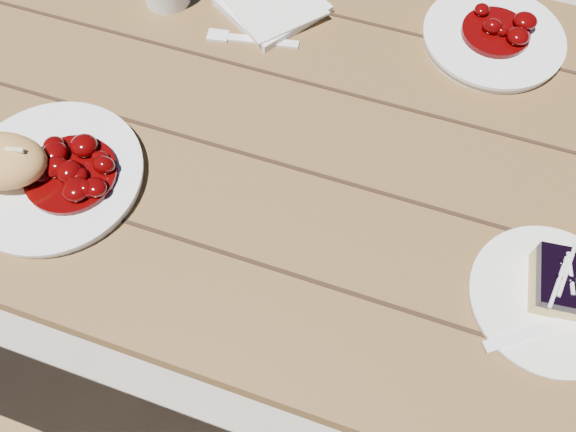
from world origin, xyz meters
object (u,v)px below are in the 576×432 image
(picnic_table, at_px, (302,180))
(bread_roll, at_px, (0,161))
(dessert_plate, at_px, (549,299))
(blueberry_cake, at_px, (568,283))
(second_plate, at_px, (493,38))
(main_plate, at_px, (54,176))

(picnic_table, height_order, bread_roll, bread_roll)
(dessert_plate, xyz_separation_m, blueberry_cake, (0.01, 0.02, 0.03))
(picnic_table, distance_m, second_plate, 0.40)
(dessert_plate, height_order, second_plate, second_plate)
(picnic_table, xyz_separation_m, dessert_plate, (0.39, -0.17, 0.17))
(blueberry_cake, xyz_separation_m, second_plate, (-0.15, 0.42, -0.02))
(main_plate, distance_m, second_plate, 0.73)
(main_plate, xyz_separation_m, second_plate, (0.55, 0.47, 0.00))
(main_plate, bearing_deg, picnic_table, 34.10)
(picnic_table, relative_size, main_plate, 7.92)
(picnic_table, xyz_separation_m, main_plate, (-0.31, -0.21, 0.17))
(dessert_plate, bearing_deg, picnic_table, 156.64)
(bread_roll, relative_size, dessert_plate, 0.65)
(second_plate, bearing_deg, bread_roll, -140.91)
(second_plate, bearing_deg, blueberry_cake, -69.86)
(bread_roll, xyz_separation_m, dessert_plate, (0.75, 0.06, -0.04))
(dessert_plate, bearing_deg, main_plate, -176.49)
(picnic_table, relative_size, dessert_plate, 9.95)
(dessert_plate, distance_m, blueberry_cake, 0.03)
(blueberry_cake, bearing_deg, dessert_plate, -129.97)
(main_plate, distance_m, dessert_plate, 0.70)
(bread_roll, bearing_deg, blueberry_cake, 5.82)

